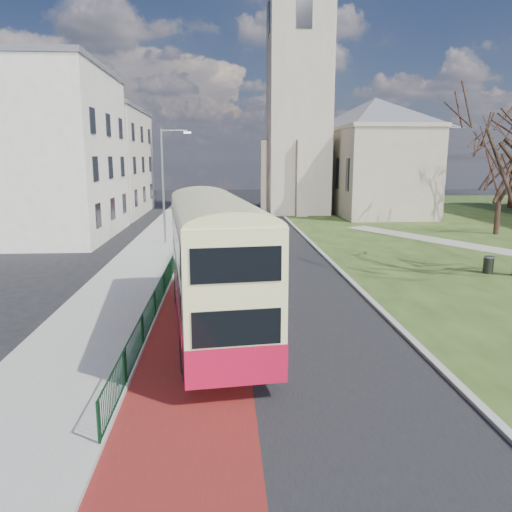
{
  "coord_description": "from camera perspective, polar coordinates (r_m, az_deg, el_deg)",
  "views": [
    {
      "loc": [
        -0.22,
        -17.93,
        6.16
      ],
      "look_at": [
        1.13,
        3.08,
        2.0
      ],
      "focal_mm": 35.0,
      "sensor_mm": 36.0,
      "label": 1
    }
  ],
  "objects": [
    {
      "name": "ground",
      "position": [
        18.96,
        -2.85,
        -7.8
      ],
      "size": [
        160.0,
        160.0,
        0.0
      ],
      "primitive_type": "plane",
      "color": "black",
      "rests_on": "ground"
    },
    {
      "name": "litter_bin",
      "position": [
        29.59,
        25.03,
        -0.92
      ],
      "size": [
        0.7,
        0.7,
        0.91
      ],
      "rotation": [
        0.0,
        0.0,
        -0.29
      ],
      "color": "black",
      "rests_on": "grass_green"
    },
    {
      "name": "street_block_far",
      "position": [
        57.6,
        -17.82,
        10.26
      ],
      "size": [
        10.3,
        16.3,
        11.5
      ],
      "color": "beige",
      "rests_on": "ground"
    },
    {
      "name": "kerb_east",
      "position": [
        40.88,
        5.25,
        2.56
      ],
      "size": [
        0.25,
        80.0,
        0.13
      ],
      "primitive_type": "cube",
      "color": "#999993",
      "rests_on": "ground"
    },
    {
      "name": "street_block_near",
      "position": [
        42.24,
        -23.16,
        10.78
      ],
      "size": [
        10.3,
        14.3,
        13.0
      ],
      "color": "beige",
      "rests_on": "ground"
    },
    {
      "name": "pavement_west",
      "position": [
        38.71,
        -10.74,
        1.92
      ],
      "size": [
        4.0,
        120.0,
        0.12
      ],
      "primitive_type": "cube",
      "color": "gray",
      "rests_on": "ground"
    },
    {
      "name": "pedestrian_railing",
      "position": [
        22.8,
        -10.47,
        -3.25
      ],
      "size": [
        0.07,
        24.0,
        1.12
      ],
      "color": "#0B3219",
      "rests_on": "ground"
    },
    {
      "name": "bus_lane",
      "position": [
        38.44,
        -5.1,
        1.93
      ],
      "size": [
        3.4,
        120.0,
        0.01
      ],
      "primitive_type": "cube",
      "color": "#591414",
      "rests_on": "ground"
    },
    {
      "name": "kerb_west",
      "position": [
        38.52,
        -7.78,
        1.98
      ],
      "size": [
        0.25,
        120.0,
        0.13
      ],
      "primitive_type": "cube",
      "color": "#999993",
      "rests_on": "ground"
    },
    {
      "name": "streetlamp",
      "position": [
        36.2,
        -10.34,
        8.52
      ],
      "size": [
        2.13,
        0.18,
        8.0
      ],
      "color": "gray",
      "rests_on": "pavement_west"
    },
    {
      "name": "road_carriageway",
      "position": [
        38.46,
        -1.08,
        1.97
      ],
      "size": [
        9.0,
        120.0,
        0.01
      ],
      "primitive_type": "cube",
      "color": "black",
      "rests_on": "ground"
    },
    {
      "name": "gothic_church",
      "position": [
        57.79,
        9.59,
        17.97
      ],
      "size": [
        16.38,
        18.0,
        40.0
      ],
      "color": "gray",
      "rests_on": "ground"
    },
    {
      "name": "winter_tree_far",
      "position": [
        44.65,
        26.4,
        10.37
      ],
      "size": [
        7.04,
        7.04,
        9.2
      ],
      "rotation": [
        0.0,
        0.0,
        0.14
      ],
      "color": "#321F19",
      "rests_on": "grass_green"
    },
    {
      "name": "bus",
      "position": [
        17.57,
        -4.89,
        -0.28
      ],
      "size": [
        3.92,
        11.47,
        4.7
      ],
      "rotation": [
        0.0,
        0.0,
        0.12
      ],
      "color": "#A90F2D",
      "rests_on": "ground"
    }
  ]
}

